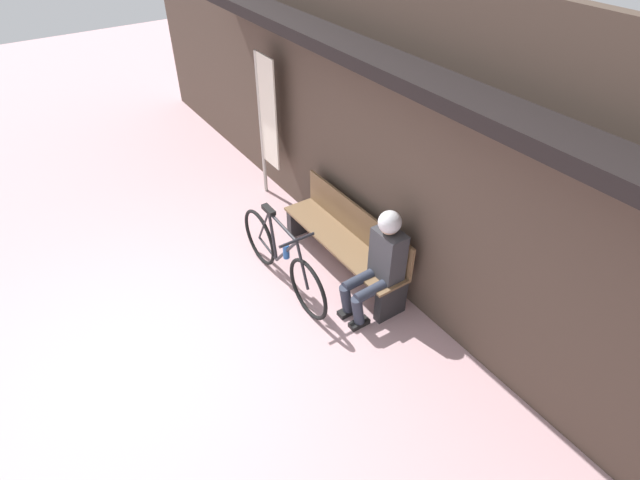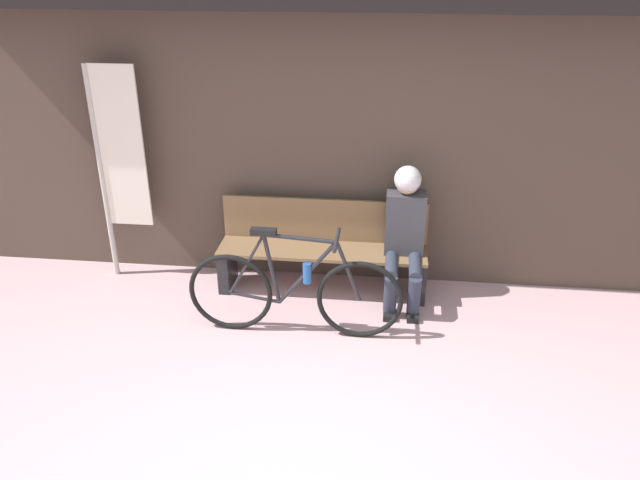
{
  "view_description": "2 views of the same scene",
  "coord_description": "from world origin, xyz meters",
  "px_view_note": "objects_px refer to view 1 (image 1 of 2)",
  "views": [
    {
      "loc": [
        3.37,
        -0.48,
        3.9
      ],
      "look_at": [
        -0.08,
        1.83,
        0.65
      ],
      "focal_mm": 28.0,
      "sensor_mm": 36.0,
      "label": 1
    },
    {
      "loc": [
        0.37,
        -2.77,
        2.9
      ],
      "look_at": [
        -0.15,
        1.82,
        0.69
      ],
      "focal_mm": 35.0,
      "sensor_mm": 36.0,
      "label": 2
    }
  ],
  "objects_px": {
    "park_bench_near": "(346,241)",
    "person_seated": "(381,258)",
    "banner_pole": "(266,118)",
    "bicycle": "(282,259)"
  },
  "relations": [
    {
      "from": "park_bench_near",
      "to": "person_seated",
      "type": "bearing_deg",
      "value": -8.71
    },
    {
      "from": "person_seated",
      "to": "banner_pole",
      "type": "relative_size",
      "value": 0.61
    },
    {
      "from": "person_seated",
      "to": "banner_pole",
      "type": "height_order",
      "value": "banner_pole"
    },
    {
      "from": "person_seated",
      "to": "banner_pole",
      "type": "bearing_deg",
      "value": 176.41
    },
    {
      "from": "bicycle",
      "to": "banner_pole",
      "type": "bearing_deg",
      "value": 154.65
    },
    {
      "from": "park_bench_near",
      "to": "bicycle",
      "type": "bearing_deg",
      "value": -100.78
    },
    {
      "from": "bicycle",
      "to": "park_bench_near",
      "type": "bearing_deg",
      "value": 79.22
    },
    {
      "from": "park_bench_near",
      "to": "banner_pole",
      "type": "xyz_separation_m",
      "value": [
        -1.85,
        0.05,
        0.79
      ]
    },
    {
      "from": "person_seated",
      "to": "park_bench_near",
      "type": "bearing_deg",
      "value": 171.29
    },
    {
      "from": "park_bench_near",
      "to": "person_seated",
      "type": "height_order",
      "value": "person_seated"
    }
  ]
}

